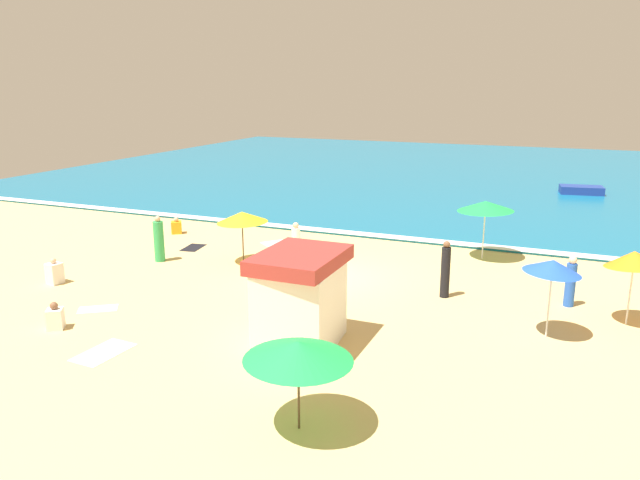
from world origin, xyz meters
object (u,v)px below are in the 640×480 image
beachgoer_2 (159,240)px  beachgoer_5 (55,318)px  beach_umbrella_1 (242,217)px  beach_umbrella_2 (634,259)px  beach_umbrella_0 (298,351)px  beach_umbrella_3 (553,267)px  beachgoer_3 (570,282)px  beachgoer_6 (296,244)px  beachgoer_7 (176,227)px  beachgoer_0 (54,273)px  beachgoer_4 (445,270)px  small_boat_0 (581,190)px  lifeguard_cabana (300,299)px  beach_umbrella_4 (486,206)px

beachgoer_2 → beachgoer_5: beachgoer_2 is taller
beach_umbrella_1 → beach_umbrella_2: size_ratio=1.10×
beach_umbrella_0 → beach_umbrella_3: size_ratio=1.25×
beach_umbrella_0 → beachgoer_3: (4.86, 9.69, -0.93)m
beachgoer_5 → beachgoer_6: size_ratio=0.50×
beachgoer_7 → beachgoer_6: bearing=-17.3°
beachgoer_5 → beach_umbrella_3: bearing=20.6°
beachgoer_0 → beachgoer_7: bearing=93.4°
beach_umbrella_0 → beachgoer_4: beach_umbrella_0 is taller
beach_umbrella_0 → beach_umbrella_1: (-6.92, 9.84, 0.13)m
beach_umbrella_1 → small_boat_0: size_ratio=0.94×
lifeguard_cabana → beach_umbrella_2: bearing=31.7°
beachgoer_3 → small_boat_0: beachgoer_3 is taller
beachgoer_4 → beachgoer_7: beachgoer_4 is taller
beach_umbrella_1 → small_boat_0: (11.97, 21.01, -1.49)m
beach_umbrella_3 → beachgoer_0: size_ratio=2.45×
beach_umbrella_1 → beach_umbrella_3: 11.66m
beach_umbrella_3 → beachgoer_2: size_ratio=1.25×
beach_umbrella_4 → beachgoer_6: (-6.57, -3.48, -1.37)m
beach_umbrella_4 → beachgoer_5: beach_umbrella_4 is taller
beachgoer_7 → small_boat_0: bearing=46.2°
small_boat_0 → beachgoer_5: bearing=-115.3°
beachgoer_4 → beachgoer_5: beachgoer_4 is taller
beach_umbrella_2 → beachgoer_5: (-15.02, -6.72, -1.64)m
beach_umbrella_1 → beachgoer_7: (-5.28, 3.01, -1.52)m
beach_umbrella_3 → beachgoer_2: bearing=172.4°
beachgoer_3 → beachgoer_7: 17.35m
beach_umbrella_1 → beachgoer_0: bearing=-135.5°
beachgoer_4 → beach_umbrella_4: bearing=84.9°
beach_umbrella_4 → small_boat_0: (3.51, 16.75, -1.79)m
lifeguard_cabana → beach_umbrella_0: bearing=-65.8°
beach_umbrella_2 → beachgoer_0: (-18.19, -3.64, -1.58)m
beachgoer_4 → small_boat_0: (3.97, 21.84, -0.56)m
beach_umbrella_0 → small_boat_0: (5.05, 30.85, -1.36)m
beach_umbrella_0 → beachgoer_7: (-12.20, 12.85, -1.39)m
beach_umbrella_3 → small_boat_0: beach_umbrella_3 is taller
beach_umbrella_2 → beachgoer_2: bearing=179.8°
beach_umbrella_3 → beachgoer_7: beach_umbrella_3 is taller
beachgoer_2 → beachgoer_4: beachgoer_4 is taller
beach_umbrella_1 → beachgoer_3: beach_umbrella_1 is taller
beachgoer_4 → beachgoer_5: 11.93m
beach_umbrella_2 → beach_umbrella_3: 2.80m
small_boat_0 → lifeguard_cabana: bearing=-103.9°
beachgoer_3 → beach_umbrella_2: bearing=-30.9°
beachgoer_0 → beach_umbrella_4: bearing=34.1°
beach_umbrella_4 → beachgoer_2: bearing=-155.5°
beachgoer_0 → beachgoer_5: (3.17, -3.08, -0.05)m
beachgoer_0 → beachgoer_3: (16.59, 4.59, 0.39)m
small_boat_0 → beachgoer_7: bearing=-133.8°
beach_umbrella_1 → lifeguard_cabana: bearing=-49.4°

